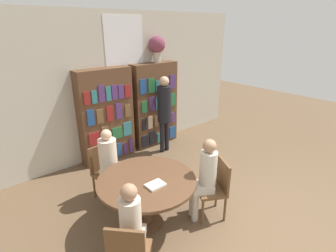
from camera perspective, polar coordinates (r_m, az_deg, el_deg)
The scene contains 13 objects.
ground_plane at distance 4.21m, azimuth 20.57°, elevation -20.56°, with size 16.00×16.00×0.00m, color brown.
wall_back at distance 5.84m, azimuth -9.15°, elevation 8.99°, with size 6.40×0.07×3.00m.
bookshelf_left at distance 5.53m, azimuth -13.29°, elevation 2.13°, with size 1.13×0.34×1.93m.
bookshelf_right at distance 6.16m, azimuth -2.94°, elevation 4.62°, with size 1.13×0.34×1.93m.
flower_vase at distance 5.98m, azimuth -2.44°, elevation 17.04°, with size 0.37×0.37×0.57m.
reading_table at distance 3.71m, azimuth -4.63°, elevation -12.86°, with size 1.36×1.36×0.75m.
chair_left_side at distance 4.47m, azimuth -13.65°, elevation -9.08°, with size 0.45×0.45×0.90m.
chair_far_side at distance 4.00m, azimuth 10.39°, elevation -12.70°, with size 0.54×0.54×0.90m.
seated_reader_left at distance 4.24m, azimuth -12.51°, elevation -7.55°, with size 0.32×0.40×1.24m.
seated_reader_right at distance 3.83m, azimuth 8.02°, elevation -10.49°, with size 0.40×0.37×1.26m.
seated_reader_back at distance 3.03m, azimuth -7.80°, elevation -20.70°, with size 0.39×0.39×1.25m.
librarian_standing at distance 5.69m, azimuth -0.82°, elevation 4.18°, with size 0.30×0.57×1.71m.
open_book_on_table at distance 3.50m, azimuth -2.76°, elevation -12.70°, with size 0.24×0.18×0.03m.
Camera 1 is at (-2.93, -1.33, 2.71)m, focal length 28.00 mm.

